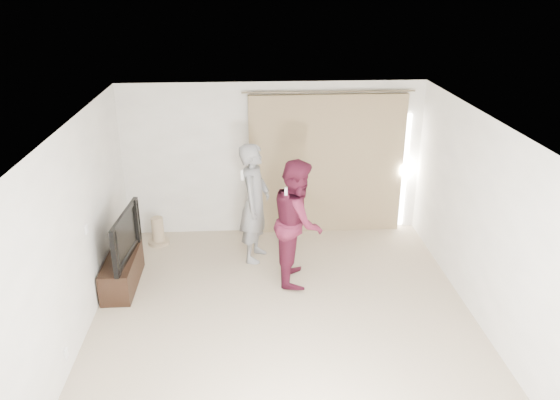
% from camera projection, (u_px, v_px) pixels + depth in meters
% --- Properties ---
extents(floor, '(5.50, 5.50, 0.00)m').
position_uv_depth(floor, '(284.00, 320.00, 7.12)').
color(floor, beige).
rests_on(floor, ground).
extents(wall_back, '(5.00, 0.04, 2.60)m').
position_uv_depth(wall_back, '(273.00, 159.00, 9.16)').
color(wall_back, white).
rests_on(wall_back, ground).
extents(wall_left, '(0.04, 5.50, 2.60)m').
position_uv_depth(wall_left, '(75.00, 236.00, 6.48)').
color(wall_left, white).
rests_on(wall_left, ground).
extents(ceiling, '(5.00, 5.50, 0.01)m').
position_uv_depth(ceiling, '(285.00, 126.00, 6.12)').
color(ceiling, white).
rests_on(ceiling, wall_back).
extents(curtain, '(2.80, 0.11, 2.46)m').
position_uv_depth(curtain, '(327.00, 165.00, 9.18)').
color(curtain, tan).
rests_on(curtain, ground).
extents(tv_console, '(0.41, 1.18, 0.45)m').
position_uv_depth(tv_console, '(122.00, 271.00, 7.84)').
color(tv_console, black).
rests_on(tv_console, ground).
extents(tv, '(0.26, 1.21, 0.69)m').
position_uv_depth(tv, '(118.00, 236.00, 7.62)').
color(tv, black).
rests_on(tv, tv_console).
extents(scratching_post, '(0.35, 0.35, 0.47)m').
position_uv_depth(scratching_post, '(158.00, 233.00, 9.07)').
color(scratching_post, tan).
rests_on(scratching_post, ground).
extents(person_man, '(0.63, 0.79, 1.88)m').
position_uv_depth(person_man, '(255.00, 203.00, 8.34)').
color(person_man, slate).
rests_on(person_man, ground).
extents(person_woman, '(0.77, 0.95, 1.84)m').
position_uv_depth(person_woman, '(298.00, 221.00, 7.76)').
color(person_woman, '#521529').
rests_on(person_woman, ground).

